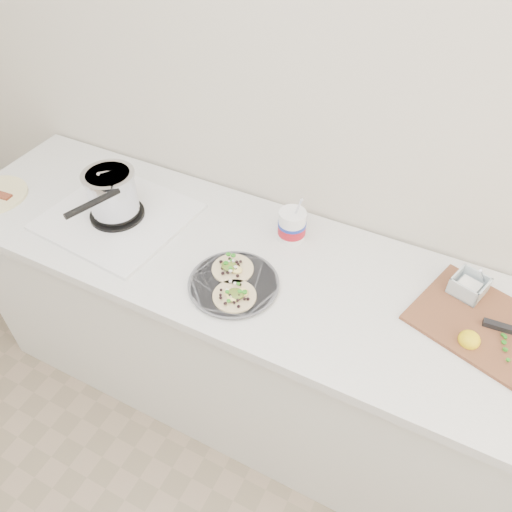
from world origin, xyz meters
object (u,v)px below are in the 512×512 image
at_px(tub, 293,224).
at_px(taco_plate, 234,282).
at_px(stove, 114,201).
at_px(cutboard, 493,324).

bearing_deg(tub, taco_plate, -104.22).
relative_size(stove, cutboard, 1.01).
bearing_deg(tub, stove, -162.87).
xyz_separation_m(stove, cutboard, (1.31, 0.10, -0.06)).
xyz_separation_m(taco_plate, tub, (0.07, 0.29, 0.05)).
height_order(stove, cutboard, stove).
distance_m(taco_plate, cutboard, 0.79).
bearing_deg(taco_plate, stove, 169.38).
distance_m(stove, cutboard, 1.32).
height_order(taco_plate, tub, tub).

